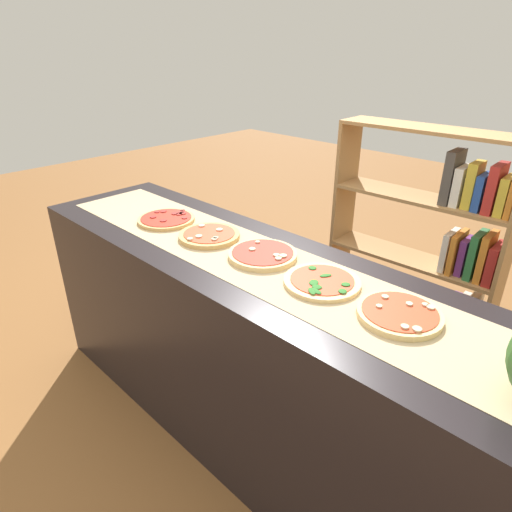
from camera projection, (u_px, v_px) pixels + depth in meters
ground_plane at (256, 429)px, 2.23m from camera, size 12.00×12.00×0.00m
counter at (256, 353)px, 2.02m from camera, size 2.54×0.65×0.95m
parchment_paper at (256, 260)px, 1.81m from camera, size 2.36×0.41×0.00m
pizza_pepperoni_0 at (166, 219)px, 2.20m from camera, size 0.28×0.28×0.02m
pizza_mushroom_1 at (209, 235)px, 2.01m from camera, size 0.28×0.28×0.03m
pizza_mushroom_2 at (263, 254)px, 1.83m from camera, size 0.29×0.29×0.03m
pizza_spinach_3 at (322, 281)px, 1.63m from camera, size 0.29×0.29×0.02m
pizza_mushroom_4 at (400, 314)px, 1.43m from camera, size 0.28×0.28×0.03m
bookshelf at (435, 266)px, 2.32m from camera, size 0.92×0.25×1.39m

